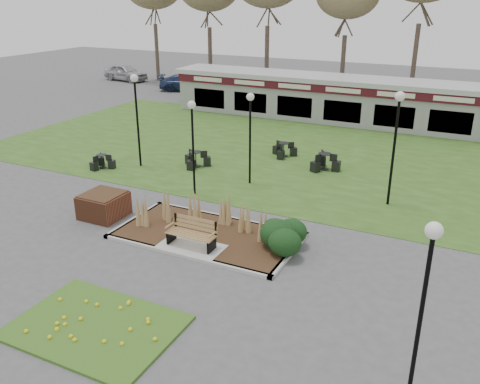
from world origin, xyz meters
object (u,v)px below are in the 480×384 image
at_px(food_pavilion, 349,100).
at_px(lamp_post_far_right, 397,124).
at_px(brick_planter, 104,205).
at_px(car_black, 212,91).
at_px(lamp_post_near_right, 427,275).
at_px(bistro_set_a, 102,163).
at_px(park_bench, 192,233).
at_px(bistro_set_d, 324,164).
at_px(lamp_post_mid_right, 250,119).
at_px(car_blue, 187,83).
at_px(bistro_set_c, 284,152).
at_px(car_silver, 126,72).
at_px(lamp_post_mid_left, 136,100).
at_px(bistro_set_b, 196,161).
at_px(lamp_post_near_left, 192,127).

distance_m(food_pavilion, lamp_post_far_right, 14.10).
bearing_deg(brick_planter, car_black, 108.38).
height_order(lamp_post_near_right, bistro_set_a, lamp_post_near_right).
relative_size(park_bench, bistro_set_d, 1.12).
distance_m(park_bench, brick_planter, 4.47).
distance_m(food_pavilion, lamp_post_mid_right, 13.37).
relative_size(car_black, car_blue, 0.99).
relative_size(lamp_post_mid_right, bistro_set_a, 3.34).
bearing_deg(bistro_set_c, car_silver, 144.86).
bearing_deg(lamp_post_far_right, lamp_post_mid_right, -177.51).
height_order(food_pavilion, lamp_post_mid_left, lamp_post_mid_left).
distance_m(lamp_post_mid_right, bistro_set_d, 4.90).
bearing_deg(car_silver, car_blue, -96.32).
bearing_deg(car_silver, bistro_set_d, -116.44).
bearing_deg(bistro_set_b, food_pavilion, 70.81).
bearing_deg(lamp_post_near_left, car_blue, 122.42).
relative_size(lamp_post_near_right, lamp_post_far_right, 0.89).
distance_m(park_bench, lamp_post_mid_left, 9.66).
bearing_deg(bistro_set_b, lamp_post_near_right, -43.20).
distance_m(car_silver, car_black, 13.13).
distance_m(lamp_post_near_left, lamp_post_far_right, 8.03).
relative_size(food_pavilion, car_black, 5.30).
relative_size(lamp_post_near_left, bistro_set_d, 2.64).
distance_m(lamp_post_far_right, bistro_set_b, 9.94).
relative_size(park_bench, brick_planter, 1.13).
bearing_deg(park_bench, lamp_post_far_right, 52.55).
bearing_deg(lamp_post_mid_right, bistro_set_b, 164.17).
height_order(bistro_set_d, car_silver, car_silver).
bearing_deg(lamp_post_near_left, park_bench, -59.85).
xyz_separation_m(lamp_post_far_right, car_blue, (-20.63, 18.01, -2.66)).
relative_size(bistro_set_b, bistro_set_c, 1.04).
bearing_deg(car_black, car_blue, 54.38).
distance_m(lamp_post_near_right, bistro_set_c, 17.17).
xyz_separation_m(bistro_set_b, bistro_set_d, (5.81, 2.33, 0.02)).
relative_size(food_pavilion, bistro_set_a, 20.14).
xyz_separation_m(bistro_set_c, bistro_set_d, (2.54, -1.10, 0.03)).
height_order(car_silver, car_blue, car_silver).
height_order(bistro_set_a, bistro_set_b, bistro_set_b).
bearing_deg(car_blue, lamp_post_near_right, -161.83).
bearing_deg(bistro_set_b, brick_planter, -91.04).
relative_size(park_bench, car_blue, 0.36).
bearing_deg(lamp_post_near_left, bistro_set_d, 53.71).
height_order(park_bench, lamp_post_near_right, lamp_post_near_right).
distance_m(lamp_post_near_right, bistro_set_a, 18.44).
relative_size(bistro_set_c, car_blue, 0.29).
distance_m(park_bench, lamp_post_far_right, 8.91).
relative_size(lamp_post_near_right, bistro_set_a, 3.36).
bearing_deg(park_bench, bistro_set_a, 147.78).
xyz_separation_m(lamp_post_mid_right, car_blue, (-14.57, 18.27, -2.29)).
distance_m(lamp_post_near_right, car_silver, 43.69).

